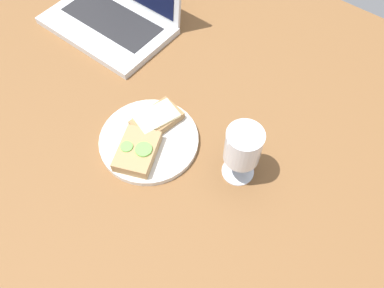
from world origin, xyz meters
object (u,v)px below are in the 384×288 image
Objects in this scene: plate at (148,140)px; sandwich_with_cheese at (157,119)px; sandwich_with_cucumber at (138,151)px; wine_glass at (243,148)px; laptop at (114,10)px.

plate is 1.85× the size of sandwich_with_cheese.
plate is at bearing -75.44° from sandwich_with_cheese.
sandwich_with_cheese is 0.92× the size of sandwich_with_cucumber.
sandwich_with_cheese is at bearing 104.86° from sandwich_with_cucumber.
sandwich_with_cheese is 22.40cm from wine_glass.
wine_glass is (18.88, 10.49, 6.77)cm from sandwich_with_cucumber.
wine_glass reaches higher than sandwich_with_cucumber.
laptop is at bearing 148.60° from sandwich_with_cheese.
sandwich_with_cucumber is 22.63cm from wine_glass.
sandwich_with_cheese is (-1.16, 4.48, 1.94)cm from plate.
sandwich_with_cheese is 9.26cm from sandwich_with_cucumber.
laptop reaches higher than plate.
sandwich_with_cucumber is at bearing -39.52° from laptop.
laptop is at bearing 140.48° from sandwich_with_cucumber.
sandwich_with_cucumber is 45.32cm from laptop.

